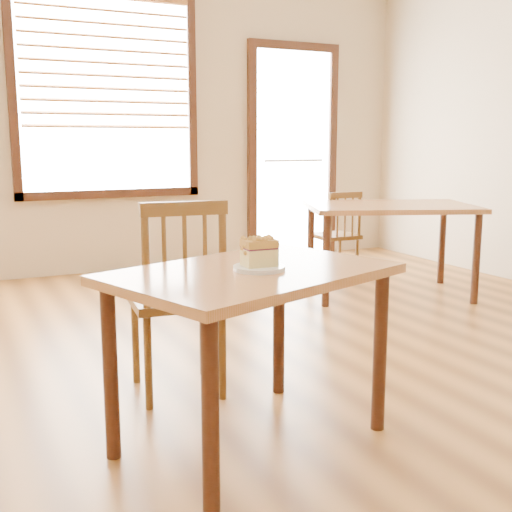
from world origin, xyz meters
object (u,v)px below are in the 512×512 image
Objects in this scene: cafe_table_main at (252,295)px; cafe_chair_second at (337,234)px; cafe_table_second at (390,215)px; cafe_chair_main at (178,296)px; plate at (259,268)px; cake_slice at (259,251)px.

cafe_chair_second is (2.11, 2.61, -0.23)m from cafe_table_main.
cafe_table_second is 1.89× the size of cafe_chair_second.
cafe_chair_main is 0.64× the size of cafe_table_second.
plate is at bearing 52.98° from cafe_chair_second.
cafe_chair_main is 4.77× the size of plate.
cake_slice is (0.02, -0.03, 0.19)m from cafe_table_main.
cafe_table_second is at bearing 22.55° from cafe_table_main.
cake_slice is at bearing 52.99° from cafe_chair_second.
cafe_chair_main is 6.83× the size of cake_slice.
cafe_chair_second is 3.92× the size of plate.
plate is (-2.09, -2.64, 0.34)m from cafe_chair_second.
cafe_chair_main is 2.61m from cafe_table_second.
cafe_chair_main is at bearing 99.72° from plate.
plate is (-2.16, -1.95, 0.10)m from cafe_table_second.
cafe_chair_main is at bearing 79.50° from cafe_table_main.
cafe_table_second is at bearing 44.94° from cake_slice.
plate is at bearing 116.51° from cake_slice.
plate is 0.07m from cake_slice.
cake_slice reaches higher than cafe_chair_second.
cafe_table_main is 1.58× the size of cafe_chair_second.
cafe_chair_second is at bearing 51.58° from plate.
cafe_chair_main reaches higher than cafe_table_main.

